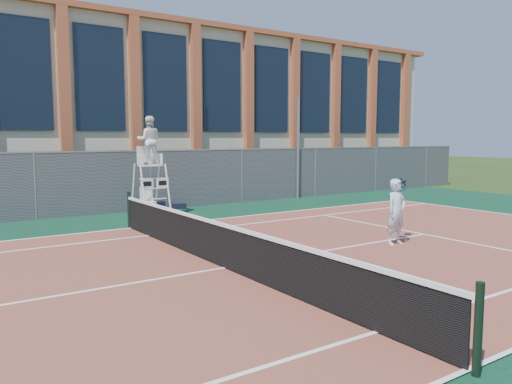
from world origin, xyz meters
TOP-DOWN VIEW (x-y plane):
  - ground at (0.00, 0.00)m, footprint 120.00×120.00m
  - apron at (0.00, 1.00)m, footprint 36.00×20.00m
  - tennis_court at (0.00, 0.00)m, footprint 23.77×10.97m
  - tennis_net at (0.00, 0.00)m, footprint 0.10×11.30m
  - fence at (0.00, 8.80)m, footprint 40.00×0.06m
  - hedge at (0.00, 10.00)m, footprint 40.00×1.40m
  - building at (0.00, 17.95)m, footprint 45.00×10.60m
  - steel_pole at (8.89, 8.70)m, footprint 0.12×0.12m
  - umpire_chair at (1.25, 7.05)m, footprint 0.96×1.48m
  - plastic_chair at (1.35, 7.57)m, footprint 0.54×0.54m
  - sports_bag_near at (2.01, 8.60)m, footprint 0.80×0.37m
  - sports_bag_far at (2.96, 8.45)m, footprint 0.58×0.38m
  - tennis_player at (4.71, -0.44)m, footprint 0.93×0.63m

SIDE VIEW (x-z plane):
  - ground at x=0.00m, z-range 0.00..0.00m
  - apron at x=0.00m, z-range 0.00..0.01m
  - tennis_court at x=0.00m, z-range 0.01..0.03m
  - sports_bag_far at x=2.96m, z-range 0.01..0.22m
  - sports_bag_near at x=2.01m, z-range 0.01..0.34m
  - tennis_net at x=0.00m, z-range -0.01..1.09m
  - plastic_chair at x=1.35m, z-range 0.10..1.09m
  - tennis_player at x=4.71m, z-range 0.03..1.69m
  - fence at x=0.00m, z-range 0.00..2.20m
  - hedge at x=0.00m, z-range 0.00..2.20m
  - steel_pole at x=8.89m, z-range 0.00..4.44m
  - umpire_chair at x=1.25m, z-range 0.79..4.24m
  - building at x=0.00m, z-range 0.03..8.26m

